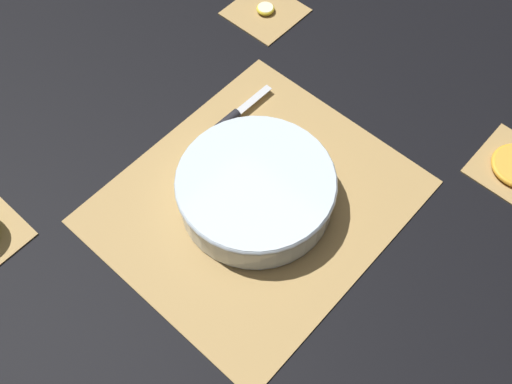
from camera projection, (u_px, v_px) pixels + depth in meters
ground_plane at (256, 202)px, 1.00m from camera, size 6.00×6.00×0.00m
bamboo_mat_center at (256, 201)px, 1.00m from camera, size 0.49×0.42×0.01m
coaster_mat_far_right at (265, 11)px, 1.24m from camera, size 0.14×0.14×0.01m
fruit_salad_bowl at (256, 188)px, 0.97m from camera, size 0.26×0.26×0.07m
paring_knife at (230, 119)px, 1.08m from camera, size 0.14×0.02×0.02m
banana_coin_single at (265, 9)px, 1.23m from camera, size 0.04×0.04×0.01m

